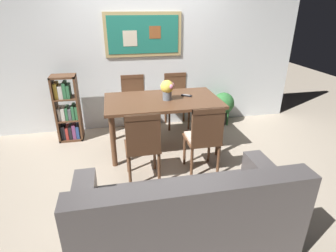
{
  "coord_description": "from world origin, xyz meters",
  "views": [
    {
      "loc": [
        -0.58,
        -3.2,
        1.95
      ],
      "look_at": [
        0.01,
        -0.33,
        0.65
      ],
      "focal_mm": 28.96,
      "sensor_mm": 36.0,
      "label": 1
    }
  ],
  "objects_px": {
    "dining_chair_near_right": "(204,135)",
    "leather_couch": "(184,219)",
    "dining_table": "(162,105)",
    "dining_chair_near_left": "(143,142)",
    "dining_chair_far_right": "(176,95)",
    "potted_ivy": "(223,106)",
    "flower_vase": "(167,89)",
    "tv_remote": "(186,96)",
    "dining_chair_far_left": "(134,98)",
    "bookshelf": "(68,111)"
  },
  "relations": [
    {
      "from": "dining_chair_near_right",
      "to": "leather_couch",
      "type": "bearing_deg",
      "value": -116.13
    },
    {
      "from": "dining_table",
      "to": "dining_chair_near_left",
      "type": "distance_m",
      "value": 0.93
    },
    {
      "from": "dining_chair_far_right",
      "to": "leather_couch",
      "type": "height_order",
      "value": "dining_chair_far_right"
    },
    {
      "from": "dining_chair_near_right",
      "to": "potted_ivy",
      "type": "height_order",
      "value": "dining_chair_near_right"
    },
    {
      "from": "flower_vase",
      "to": "tv_remote",
      "type": "height_order",
      "value": "flower_vase"
    },
    {
      "from": "dining_chair_far_right",
      "to": "dining_chair_near_right",
      "type": "distance_m",
      "value": 1.59
    },
    {
      "from": "dining_chair_near_right",
      "to": "tv_remote",
      "type": "xyz_separation_m",
      "value": [
        0.01,
        0.86,
        0.23
      ]
    },
    {
      "from": "potted_ivy",
      "to": "dining_chair_far_right",
      "type": "bearing_deg",
      "value": 172.66
    },
    {
      "from": "dining_chair_far_left",
      "to": "flower_vase",
      "type": "height_order",
      "value": "flower_vase"
    },
    {
      "from": "dining_chair_far_left",
      "to": "bookshelf",
      "type": "distance_m",
      "value": 1.06
    },
    {
      "from": "bookshelf",
      "to": "flower_vase",
      "type": "relative_size",
      "value": 3.68
    },
    {
      "from": "dining_chair_far_right",
      "to": "dining_chair_near_left",
      "type": "xyz_separation_m",
      "value": [
        -0.77,
        -1.63,
        0.0
      ]
    },
    {
      "from": "bookshelf",
      "to": "flower_vase",
      "type": "distance_m",
      "value": 1.62
    },
    {
      "from": "leather_couch",
      "to": "potted_ivy",
      "type": "xyz_separation_m",
      "value": [
        1.39,
        2.56,
        0.01
      ]
    },
    {
      "from": "dining_chair_far_left",
      "to": "potted_ivy",
      "type": "height_order",
      "value": "dining_chair_far_left"
    },
    {
      "from": "leather_couch",
      "to": "dining_chair_far_left",
      "type": "bearing_deg",
      "value": 93.91
    },
    {
      "from": "leather_couch",
      "to": "tv_remote",
      "type": "bearing_deg",
      "value": 74.62
    },
    {
      "from": "dining_chair_near_left",
      "to": "potted_ivy",
      "type": "relative_size",
      "value": 1.55
    },
    {
      "from": "dining_table",
      "to": "dining_chair_far_left",
      "type": "distance_m",
      "value": 0.88
    },
    {
      "from": "flower_vase",
      "to": "dining_chair_far_left",
      "type": "bearing_deg",
      "value": 116.18
    },
    {
      "from": "dining_chair_far_left",
      "to": "leather_couch",
      "type": "height_order",
      "value": "dining_chair_far_left"
    },
    {
      "from": "dining_chair_far_left",
      "to": "leather_couch",
      "type": "relative_size",
      "value": 0.51
    },
    {
      "from": "dining_chair_far_left",
      "to": "tv_remote",
      "type": "xyz_separation_m",
      "value": [
        0.71,
        -0.74,
        0.23
      ]
    },
    {
      "from": "dining_chair_near_left",
      "to": "dining_chair_near_right",
      "type": "xyz_separation_m",
      "value": [
        0.75,
        0.04,
        0.0
      ]
    },
    {
      "from": "dining_chair_near_left",
      "to": "leather_couch",
      "type": "distance_m",
      "value": 1.08
    },
    {
      "from": "dining_chair_near_right",
      "to": "flower_vase",
      "type": "distance_m",
      "value": 0.9
    },
    {
      "from": "dining_table",
      "to": "bookshelf",
      "type": "bearing_deg",
      "value": 158.02
    },
    {
      "from": "potted_ivy",
      "to": "flower_vase",
      "type": "distance_m",
      "value": 1.49
    },
    {
      "from": "dining_chair_near_left",
      "to": "dining_chair_near_right",
      "type": "bearing_deg",
      "value": 2.88
    },
    {
      "from": "leather_couch",
      "to": "bookshelf",
      "type": "distance_m",
      "value": 2.72
    },
    {
      "from": "dining_chair_near_left",
      "to": "bookshelf",
      "type": "xyz_separation_m",
      "value": [
        -1.0,
        1.39,
        -0.06
      ]
    },
    {
      "from": "flower_vase",
      "to": "dining_chair_near_right",
      "type": "bearing_deg",
      "value": -68.67
    },
    {
      "from": "bookshelf",
      "to": "tv_remote",
      "type": "distance_m",
      "value": 1.84
    },
    {
      "from": "dining_chair_far_left",
      "to": "flower_vase",
      "type": "relative_size",
      "value": 3.27
    },
    {
      "from": "bookshelf",
      "to": "tv_remote",
      "type": "relative_size",
      "value": 6.68
    },
    {
      "from": "dining_table",
      "to": "dining_chair_near_right",
      "type": "height_order",
      "value": "dining_chair_near_right"
    },
    {
      "from": "dining_chair_far_left",
      "to": "dining_chair_near_right",
      "type": "bearing_deg",
      "value": -66.08
    },
    {
      "from": "flower_vase",
      "to": "tv_remote",
      "type": "xyz_separation_m",
      "value": [
        0.3,
        0.1,
        -0.15
      ]
    },
    {
      "from": "dining_chair_near_right",
      "to": "dining_table",
      "type": "bearing_deg",
      "value": 114.43
    },
    {
      "from": "dining_chair_near_right",
      "to": "dining_chair_far_left",
      "type": "bearing_deg",
      "value": 113.92
    },
    {
      "from": "dining_chair_near_left",
      "to": "tv_remote",
      "type": "xyz_separation_m",
      "value": [
        0.75,
        0.9,
        0.23
      ]
    },
    {
      "from": "leather_couch",
      "to": "tv_remote",
      "type": "relative_size",
      "value": 11.71
    },
    {
      "from": "dining_chair_near_right",
      "to": "potted_ivy",
      "type": "relative_size",
      "value": 1.55
    },
    {
      "from": "leather_couch",
      "to": "potted_ivy",
      "type": "relative_size",
      "value": 3.06
    },
    {
      "from": "potted_ivy",
      "to": "tv_remote",
      "type": "height_order",
      "value": "tv_remote"
    },
    {
      "from": "dining_chair_far_right",
      "to": "leather_couch",
      "type": "xyz_separation_m",
      "value": [
        -0.55,
        -2.66,
        -0.23
      ]
    },
    {
      "from": "dining_chair_near_left",
      "to": "bookshelf",
      "type": "relative_size",
      "value": 0.89
    },
    {
      "from": "leather_couch",
      "to": "dining_chair_far_right",
      "type": "bearing_deg",
      "value": 78.34
    },
    {
      "from": "dining_chair_near_left",
      "to": "bookshelf",
      "type": "distance_m",
      "value": 1.71
    },
    {
      "from": "dining_table",
      "to": "dining_chair_near_right",
      "type": "distance_m",
      "value": 0.88
    }
  ]
}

